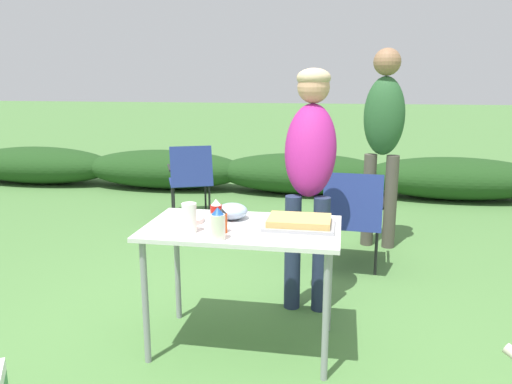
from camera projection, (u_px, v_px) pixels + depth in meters
ground_plane at (243, 345)px, 2.98m from camera, size 60.00×60.00×0.00m
shrub_hedge at (302, 173)px, 6.89m from camera, size 14.40×0.90×0.55m
folding_table at (243, 239)px, 2.84m from camera, size 1.10×0.64×0.74m
food_tray at (299, 222)px, 2.80m from camera, size 0.39×0.28×0.06m
plate_stack at (183, 219)px, 2.91m from camera, size 0.25×0.25×0.03m
mixing_bowl at (232, 211)px, 2.96m from camera, size 0.18×0.18×0.09m
paper_cup_stack at (189, 218)px, 2.69m from camera, size 0.08×0.08×0.16m
ketchup_bottle at (216, 213)px, 2.81m from camera, size 0.07×0.07×0.16m
hot_sauce_bottle at (222, 221)px, 2.69m from camera, size 0.06×0.06×0.14m
mayo_bottle at (218, 224)px, 2.57m from camera, size 0.08×0.08×0.17m
standing_person_with_beanie at (310, 159)px, 3.35m from camera, size 0.35×0.48×1.63m
standing_person_in_dark_puffer at (383, 129)px, 4.51m from camera, size 0.41×0.34×1.82m
camp_chair_green_behind_table at (353, 215)px, 4.08m from camera, size 0.51×0.62×0.83m
camp_chair_near_hedge at (190, 177)px, 5.66m from camera, size 0.65×0.72×0.83m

